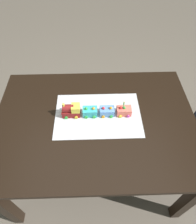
# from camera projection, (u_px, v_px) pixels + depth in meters

# --- Properties ---
(ground_plane) EXTENTS (8.00, 8.00, 0.00)m
(ground_plane) POSITION_uv_depth(u_px,v_px,m) (96.00, 166.00, 1.97)
(ground_plane) COLOR #6B6054
(dining_table) EXTENTS (1.40, 1.00, 0.74)m
(dining_table) POSITION_uv_depth(u_px,v_px,m) (95.00, 129.00, 1.48)
(dining_table) COLOR black
(dining_table) RESTS_ON ground
(cake_board) EXTENTS (0.60, 0.40, 0.00)m
(cake_board) POSITION_uv_depth(u_px,v_px,m) (98.00, 115.00, 1.43)
(cake_board) COLOR silver
(cake_board) RESTS_ON dining_table
(cake_locomotive) EXTENTS (0.14, 0.08, 0.12)m
(cake_locomotive) POSITION_uv_depth(u_px,v_px,m) (71.00, 110.00, 1.39)
(cake_locomotive) COLOR maroon
(cake_locomotive) RESTS_ON cake_board
(cake_car_caboose_turquoise) EXTENTS (0.10, 0.08, 0.07)m
(cake_car_caboose_turquoise) POSITION_uv_depth(u_px,v_px,m) (90.00, 112.00, 1.41)
(cake_car_caboose_turquoise) COLOR #38B7C6
(cake_car_caboose_turquoise) RESTS_ON cake_board
(cake_car_gondola_sky_blue) EXTENTS (0.10, 0.08, 0.07)m
(cake_car_gondola_sky_blue) POSITION_uv_depth(u_px,v_px,m) (107.00, 111.00, 1.41)
(cake_car_gondola_sky_blue) COLOR #669EEA
(cake_car_gondola_sky_blue) RESTS_ON cake_board
(cake_car_flatbed_coral) EXTENTS (0.10, 0.08, 0.07)m
(cake_car_flatbed_coral) POSITION_uv_depth(u_px,v_px,m) (124.00, 111.00, 1.41)
(cake_car_flatbed_coral) COLOR #F27260
(cake_car_flatbed_coral) RESTS_ON cake_board
(birthday_candle) EXTENTS (0.01, 0.01, 0.06)m
(birthday_candle) POSITION_uv_depth(u_px,v_px,m) (124.00, 104.00, 1.36)
(birthday_candle) COLOR #66D872
(birthday_candle) RESTS_ON cake_car_flatbed_coral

